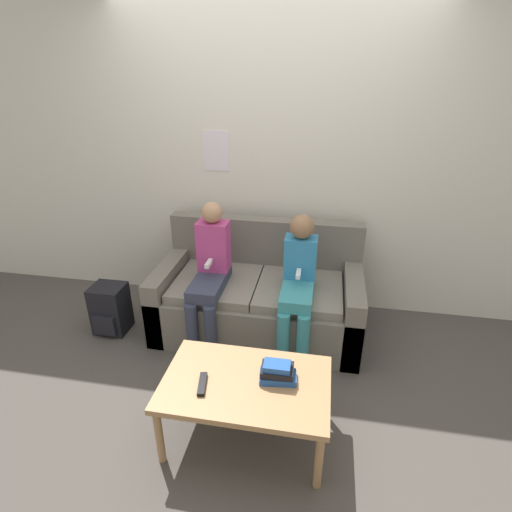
# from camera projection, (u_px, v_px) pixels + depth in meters

# --- Properties ---
(ground_plane) EXTENTS (10.00, 10.00, 0.00)m
(ground_plane) POSITION_uv_depth(u_px,v_px,m) (246.00, 368.00, 2.95)
(ground_plane) COLOR #4C4742
(wall_back) EXTENTS (8.00, 0.06, 2.60)m
(wall_back) POSITION_uv_depth(u_px,v_px,m) (270.00, 162.00, 3.32)
(wall_back) COLOR silver
(wall_back) RESTS_ON ground_plane
(couch) EXTENTS (1.64, 0.84, 0.87)m
(couch) POSITION_uv_depth(u_px,v_px,m) (259.00, 298.00, 3.31)
(couch) COLOR #6B665B
(couch) RESTS_ON ground_plane
(coffee_table) EXTENTS (0.95, 0.60, 0.41)m
(coffee_table) POSITION_uv_depth(u_px,v_px,m) (246.00, 387.00, 2.27)
(coffee_table) COLOR #AD7F51
(coffee_table) RESTS_ON ground_plane
(person_left) EXTENTS (0.24, 0.57, 1.11)m
(person_left) POSITION_uv_depth(u_px,v_px,m) (210.00, 270.00, 3.05)
(person_left) COLOR #33384C
(person_left) RESTS_ON ground_plane
(person_right) EXTENTS (0.24, 0.57, 1.05)m
(person_right) POSITION_uv_depth(u_px,v_px,m) (298.00, 280.00, 2.94)
(person_right) COLOR teal
(person_right) RESTS_ON ground_plane
(tv_remote) EXTENTS (0.07, 0.17, 0.02)m
(tv_remote) POSITION_uv_depth(u_px,v_px,m) (202.00, 384.00, 2.21)
(tv_remote) COLOR black
(tv_remote) RESTS_ON coffee_table
(book_stack) EXTENTS (0.22, 0.15, 0.11)m
(book_stack) POSITION_uv_depth(u_px,v_px,m) (277.00, 372.00, 2.24)
(book_stack) COLOR #23519E
(book_stack) RESTS_ON coffee_table
(backpack) EXTENTS (0.27, 0.26, 0.41)m
(backpack) POSITION_uv_depth(u_px,v_px,m) (110.00, 309.00, 3.30)
(backpack) COLOR black
(backpack) RESTS_ON ground_plane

